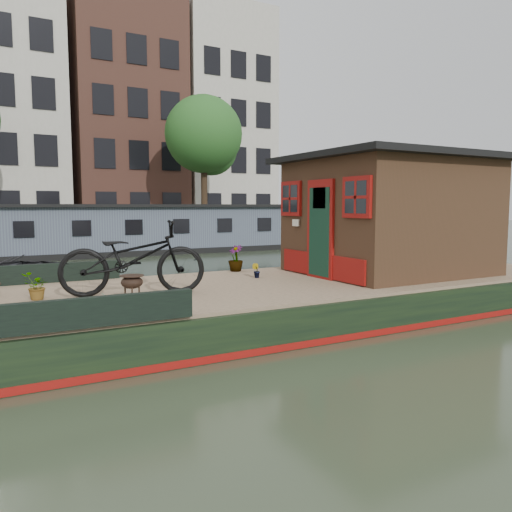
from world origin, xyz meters
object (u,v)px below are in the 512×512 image
bicycle (133,258)px  dinghy (18,261)px  cabin (389,214)px  brazier_front (132,288)px

bicycle → dinghy: bicycle is taller
cabin → dinghy: 11.48m
bicycle → brazier_front: bearing=175.5°
brazier_front → dinghy: bearing=95.6°
bicycle → cabin: bearing=-76.3°
cabin → bicycle: cabin is taller
dinghy → cabin: bearing=-119.9°
bicycle → brazier_front: 0.70m
dinghy → brazier_front: bearing=-149.6°
cabin → bicycle: 5.46m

